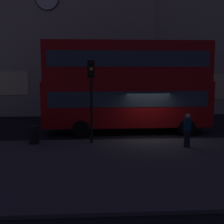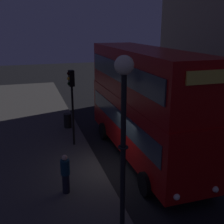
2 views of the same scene
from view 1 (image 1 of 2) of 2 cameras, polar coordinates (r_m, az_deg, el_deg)
name	(u,v)px [view 1 (image 1 of 2)]	position (r m, az deg, el deg)	size (l,w,h in m)	color
ground_plane	(150,139)	(17.50, 6.95, -4.92)	(80.00, 80.00, 0.00)	black
sidewalk_slab	(171,164)	(12.96, 10.90, -9.35)	(44.00, 8.57, 0.12)	#423F3D
building_with_clock	(66,36)	(30.55, -8.48, 13.78)	(15.15, 9.76, 14.06)	tan
building_plain_facade	(202,33)	(32.53, 16.21, 13.91)	(13.74, 9.58, 14.87)	tan
double_decker_bus	(127,83)	(18.74, 2.75, 5.38)	(10.15, 2.82, 5.50)	#9E0C0C
traffic_light_near_kerb	(91,84)	(15.47, -3.88, 5.12)	(0.36, 0.38, 4.19)	black
pedestrian	(187,130)	(15.34, 13.74, -3.27)	(0.37, 0.37, 1.64)	black
litter_bin	(34,135)	(16.18, -14.23, -4.07)	(0.51, 0.51, 0.92)	black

